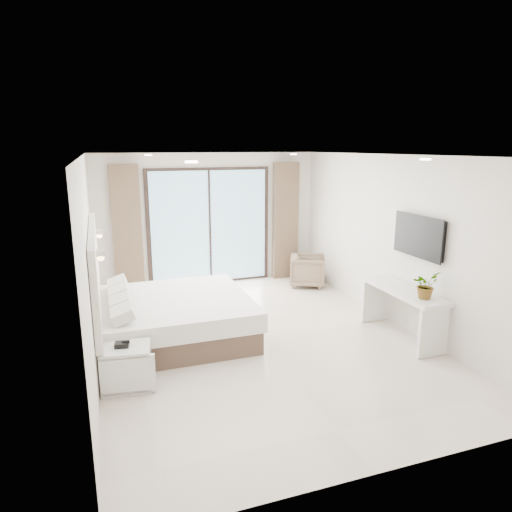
% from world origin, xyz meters
% --- Properties ---
extents(ground, '(6.20, 6.20, 0.00)m').
position_xyz_m(ground, '(0.00, 0.00, 0.00)').
color(ground, beige).
rests_on(ground, ground).
extents(room_shell, '(4.62, 6.22, 2.72)m').
position_xyz_m(room_shell, '(-0.20, 0.78, 1.58)').
color(room_shell, silver).
rests_on(room_shell, ground).
extents(bed, '(2.21, 2.10, 0.76)m').
position_xyz_m(bed, '(-1.20, 0.46, 0.32)').
color(bed, brown).
rests_on(bed, ground).
extents(nightstand, '(0.62, 0.54, 0.51)m').
position_xyz_m(nightstand, '(-1.97, -0.82, 0.26)').
color(nightstand, silver).
rests_on(nightstand, ground).
extents(phone, '(0.18, 0.15, 0.05)m').
position_xyz_m(phone, '(-2.00, -0.81, 0.55)').
color(phone, black).
rests_on(phone, nightstand).
extents(console_desk, '(0.49, 1.56, 0.77)m').
position_xyz_m(console_desk, '(2.04, -0.65, 0.56)').
color(console_desk, silver).
rests_on(console_desk, ground).
extents(plant, '(0.45, 0.47, 0.30)m').
position_xyz_m(plant, '(2.04, -1.11, 0.92)').
color(plant, '#33662D').
rests_on(plant, console_desk).
extents(armchair, '(0.86, 0.88, 0.70)m').
position_xyz_m(armchair, '(1.85, 2.22, 0.35)').
color(armchair, '#7D6152').
rests_on(armchair, ground).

